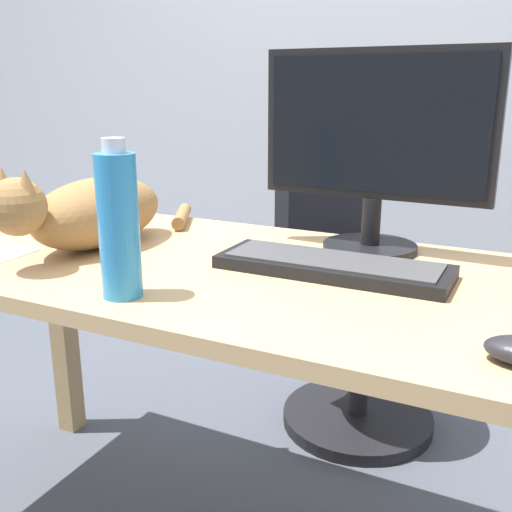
{
  "coord_description": "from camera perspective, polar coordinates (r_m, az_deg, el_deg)",
  "views": [
    {
      "loc": [
        0.62,
        -0.99,
        1.07
      ],
      "look_at": [
        0.19,
        -0.11,
        0.79
      ],
      "focal_mm": 41.79,
      "sensor_mm": 36.0,
      "label": 1
    }
  ],
  "objects": [
    {
      "name": "cat",
      "position": [
        1.33,
        -15.55,
        4.12
      ],
      "size": [
        0.2,
        0.61,
        0.2
      ],
      "color": "olive",
      "rests_on": "desk"
    },
    {
      "name": "office_chair",
      "position": [
        1.9,
        9.05,
        -3.96
      ],
      "size": [
        0.51,
        0.49,
        0.96
      ],
      "color": "black",
      "rests_on": "ground_plane"
    },
    {
      "name": "monitor",
      "position": [
        1.26,
        11.33,
        10.47
      ],
      "size": [
        0.48,
        0.2,
        0.41
      ],
      "color": "black",
      "rests_on": "desk"
    },
    {
      "name": "desk",
      "position": [
        1.25,
        -5.39,
        -5.08
      ],
      "size": [
        1.46,
        0.67,
        0.73
      ],
      "color": "tan",
      "rests_on": "ground_plane"
    },
    {
      "name": "back_wall",
      "position": [
        2.61,
        13.34,
        20.78
      ],
      "size": [
        6.0,
        0.04,
        2.6
      ],
      "primitive_type": "cube",
      "color": "silver",
      "rests_on": "ground_plane"
    },
    {
      "name": "keyboard",
      "position": [
        1.13,
        7.34,
        -0.95
      ],
      "size": [
        0.44,
        0.15,
        0.03
      ],
      "color": "black",
      "rests_on": "desk"
    },
    {
      "name": "water_bottle",
      "position": [
        1.0,
        -13.06,
        2.95
      ],
      "size": [
        0.07,
        0.07,
        0.26
      ],
      "color": "#2D8CD1",
      "rests_on": "desk"
    }
  ]
}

